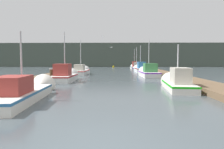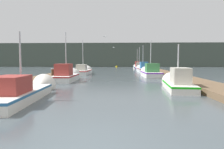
{
  "view_description": "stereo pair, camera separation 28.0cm",
  "coord_description": "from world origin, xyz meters",
  "px_view_note": "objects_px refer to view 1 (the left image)",
  "views": [
    {
      "loc": [
        0.4,
        -4.11,
        1.92
      ],
      "look_at": [
        0.14,
        9.19,
        0.93
      ],
      "focal_mm": 32.0,
      "sensor_mm": 36.0,
      "label": 1
    },
    {
      "loc": [
        0.68,
        -4.1,
        1.92
      ],
      "look_at": [
        0.14,
        9.19,
        0.93
      ],
      "focal_mm": 32.0,
      "sensor_mm": 36.0,
      "label": 2
    }
  ],
  "objects_px": {
    "mooring_piling_1": "(52,75)",
    "channel_buoy": "(113,67)",
    "fishing_boat_7": "(134,67)",
    "fishing_boat_6": "(136,68)",
    "fishing_boat_1": "(176,82)",
    "fishing_boat_3": "(148,72)",
    "fishing_boat_4": "(81,71)",
    "fishing_boat_0": "(26,91)",
    "fishing_boat_2": "(65,76)",
    "fishing_boat_5": "(140,69)",
    "seagull_lead": "(111,47)",
    "mooring_piling_0": "(175,78)",
    "seagull_1": "(103,36)"
  },
  "relations": [
    {
      "from": "mooring_piling_1",
      "to": "channel_buoy",
      "type": "xyz_separation_m",
      "value": [
        5.11,
        33.01,
        -0.41
      ]
    },
    {
      "from": "fishing_boat_7",
      "to": "fishing_boat_6",
      "type": "bearing_deg",
      "value": -89.96
    },
    {
      "from": "fishing_boat_1",
      "to": "fishing_boat_3",
      "type": "bearing_deg",
      "value": 96.98
    },
    {
      "from": "fishing_boat_3",
      "to": "fishing_boat_6",
      "type": "xyz_separation_m",
      "value": [
        0.07,
        14.05,
        -0.04
      ]
    },
    {
      "from": "fishing_boat_4",
      "to": "fishing_boat_0",
      "type": "bearing_deg",
      "value": -89.42
    },
    {
      "from": "fishing_boat_2",
      "to": "fishing_boat_5",
      "type": "height_order",
      "value": "fishing_boat_2"
    },
    {
      "from": "seagull_lead",
      "to": "fishing_boat_1",
      "type": "bearing_deg",
      "value": 81.0
    },
    {
      "from": "mooring_piling_0",
      "to": "seagull_lead",
      "type": "height_order",
      "value": "seagull_lead"
    },
    {
      "from": "fishing_boat_7",
      "to": "mooring_piling_0",
      "type": "relative_size",
      "value": 5.56
    },
    {
      "from": "fishing_boat_4",
      "to": "seagull_1",
      "type": "relative_size",
      "value": 11.43
    },
    {
      "from": "fishing_boat_2",
      "to": "fishing_boat_6",
      "type": "relative_size",
      "value": 0.76
    },
    {
      "from": "fishing_boat_1",
      "to": "fishing_boat_3",
      "type": "xyz_separation_m",
      "value": [
        -0.28,
        9.9,
        0.04
      ]
    },
    {
      "from": "seagull_lead",
      "to": "mooring_piling_0",
      "type": "bearing_deg",
      "value": 85.97
    },
    {
      "from": "fishing_boat_5",
      "to": "mooring_piling_1",
      "type": "bearing_deg",
      "value": -124.96
    },
    {
      "from": "mooring_piling_0",
      "to": "fishing_boat_4",
      "type": "bearing_deg",
      "value": 132.18
    },
    {
      "from": "fishing_boat_1",
      "to": "fishing_boat_7",
      "type": "height_order",
      "value": "fishing_boat_7"
    },
    {
      "from": "fishing_boat_5",
      "to": "fishing_boat_6",
      "type": "relative_size",
      "value": 0.96
    },
    {
      "from": "fishing_boat_3",
      "to": "fishing_boat_5",
      "type": "xyz_separation_m",
      "value": [
        0.12,
        8.88,
        0.02
      ]
    },
    {
      "from": "seagull_lead",
      "to": "fishing_boat_5",
      "type": "bearing_deg",
      "value": 162.45
    },
    {
      "from": "fishing_boat_6",
      "to": "mooring_piling_0",
      "type": "height_order",
      "value": "fishing_boat_6"
    },
    {
      "from": "fishing_boat_0",
      "to": "fishing_boat_3",
      "type": "bearing_deg",
      "value": 54.78
    },
    {
      "from": "fishing_boat_1",
      "to": "fishing_boat_7",
      "type": "bearing_deg",
      "value": 95.68
    },
    {
      "from": "fishing_boat_4",
      "to": "fishing_boat_7",
      "type": "xyz_separation_m",
      "value": [
        8.47,
        15.86,
        0.04
      ]
    },
    {
      "from": "fishing_boat_0",
      "to": "fishing_boat_5",
      "type": "relative_size",
      "value": 1.07
    },
    {
      "from": "fishing_boat_4",
      "to": "mooring_piling_1",
      "type": "height_order",
      "value": "fishing_boat_4"
    },
    {
      "from": "mooring_piling_1",
      "to": "seagull_lead",
      "type": "distance_m",
      "value": 15.1
    },
    {
      "from": "mooring_piling_1",
      "to": "seagull_1",
      "type": "bearing_deg",
      "value": 66.54
    },
    {
      "from": "fishing_boat_3",
      "to": "fishing_boat_6",
      "type": "relative_size",
      "value": 0.81
    },
    {
      "from": "fishing_boat_3",
      "to": "seagull_lead",
      "type": "relative_size",
      "value": 9.33
    },
    {
      "from": "channel_buoy",
      "to": "seagull_1",
      "type": "bearing_deg",
      "value": -92.69
    },
    {
      "from": "fishing_boat_1",
      "to": "fishing_boat_2",
      "type": "bearing_deg",
      "value": 156.74
    },
    {
      "from": "fishing_boat_0",
      "to": "fishing_boat_6",
      "type": "bearing_deg",
      "value": 69.4
    },
    {
      "from": "fishing_boat_5",
      "to": "fishing_boat_0",
      "type": "bearing_deg",
      "value": -111.52
    },
    {
      "from": "fishing_boat_4",
      "to": "seagull_lead",
      "type": "relative_size",
      "value": 10.5
    },
    {
      "from": "mooring_piling_0",
      "to": "seagull_lead",
      "type": "distance_m",
      "value": 16.75
    },
    {
      "from": "fishing_boat_1",
      "to": "mooring_piling_0",
      "type": "bearing_deg",
      "value": 80.88
    },
    {
      "from": "mooring_piling_0",
      "to": "fishing_boat_5",
      "type": "bearing_deg",
      "value": 93.22
    },
    {
      "from": "fishing_boat_2",
      "to": "mooring_piling_1",
      "type": "height_order",
      "value": "fishing_boat_2"
    },
    {
      "from": "fishing_boat_5",
      "to": "seagull_lead",
      "type": "distance_m",
      "value": 5.73
    },
    {
      "from": "fishing_boat_3",
      "to": "mooring_piling_0",
      "type": "distance_m",
      "value": 7.14
    },
    {
      "from": "seagull_1",
      "to": "fishing_boat_7",
      "type": "bearing_deg",
      "value": -162.06
    },
    {
      "from": "fishing_boat_6",
      "to": "mooring_piling_1",
      "type": "distance_m",
      "value": 21.72
    },
    {
      "from": "mooring_piling_0",
      "to": "channel_buoy",
      "type": "xyz_separation_m",
      "value": [
        -5.4,
        34.62,
        -0.33
      ]
    },
    {
      "from": "fishing_boat_2",
      "to": "fishing_boat_5",
      "type": "xyz_separation_m",
      "value": [
        8.43,
        14.09,
        -0.01
      ]
    },
    {
      "from": "mooring_piling_0",
      "to": "fishing_boat_2",
      "type": "bearing_deg",
      "value": 168.78
    },
    {
      "from": "fishing_boat_4",
      "to": "seagull_1",
      "type": "xyz_separation_m",
      "value": [
        2.86,
        0.47,
        4.61
      ]
    },
    {
      "from": "mooring_piling_1",
      "to": "seagull_lead",
      "type": "relative_size",
      "value": 2.04
    },
    {
      "from": "mooring_piling_1",
      "to": "fishing_boat_2",
      "type": "bearing_deg",
      "value": 11.61
    },
    {
      "from": "fishing_boat_2",
      "to": "channel_buoy",
      "type": "height_order",
      "value": "fishing_boat_2"
    },
    {
      "from": "fishing_boat_6",
      "to": "fishing_boat_7",
      "type": "bearing_deg",
      "value": 95.11
    }
  ]
}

